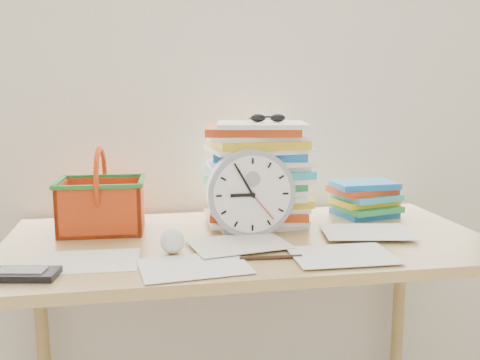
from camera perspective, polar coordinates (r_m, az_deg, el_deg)
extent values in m
cube|color=silver|center=(1.92, -1.55, 14.76)|extent=(4.00, 0.04, 2.70)
cube|color=white|center=(1.90, -1.45, 13.31)|extent=(2.40, 0.01, 2.50)
cube|color=tan|center=(1.58, 0.80, -6.68)|extent=(1.40, 0.70, 0.03)
cylinder|color=tan|center=(2.00, -20.34, -15.16)|extent=(0.04, 0.04, 0.72)
cylinder|color=tan|center=(2.18, 16.55, -12.78)|extent=(0.04, 0.04, 0.72)
cylinder|color=gray|center=(1.57, 1.14, -1.37)|extent=(0.26, 0.05, 0.26)
sphere|color=white|center=(1.44, -7.25, -6.44)|extent=(0.07, 0.07, 0.07)
cylinder|color=black|center=(1.39, 3.32, -8.24)|extent=(0.16, 0.02, 0.01)
cube|color=black|center=(1.35, -22.26, -9.29)|extent=(0.18, 0.11, 0.02)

